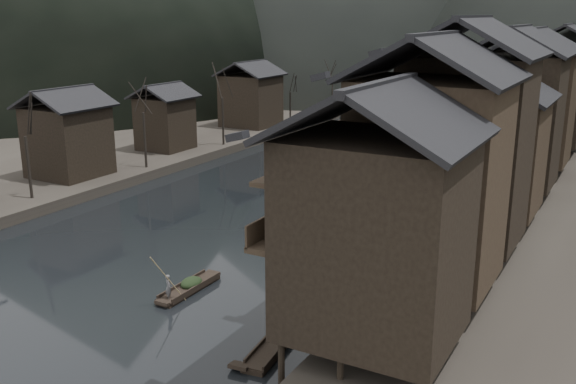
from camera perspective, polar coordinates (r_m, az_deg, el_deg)
The scene contains 12 objects.
water at distance 44.04m, azimuth -10.01°, elevation -5.67°, with size 300.00×300.00×0.00m, color black.
left_bank at distance 95.46m, azimuth -11.35°, elevation 6.16°, with size 40.00×200.00×1.20m, color #2D2823.
stilt_houses at distance 51.86m, azimuth 19.02°, elevation 7.22°, with size 9.00×67.60×15.88m.
left_houses at distance 70.47m, azimuth -12.98°, elevation 6.95°, with size 8.10×53.20×8.73m.
bare_trees at distance 67.79m, azimuth -11.00°, elevation 7.68°, with size 3.94×75.02×7.88m.
moored_sampans at distance 50.96m, azimuth 11.51°, elevation -2.54°, with size 2.48×48.86×0.47m.
midriver_boats at distance 82.97m, azimuth 9.93°, elevation 4.55°, with size 9.66×31.33×0.45m.
stone_bridge at distance 107.38m, azimuth 15.03°, elevation 9.39°, with size 40.00×6.00×9.00m.
hero_sampan at distance 38.59m, azimuth -8.78°, elevation -8.43°, with size 1.13×5.24×0.44m.
cargo_heap at distance 38.54m, azimuth -8.60°, elevation -7.51°, with size 1.15×1.51×0.69m, color black.
boatman at distance 36.89m, azimuth -10.59°, elevation -7.99°, with size 0.56×0.37×1.53m, color #5A5A5C.
bamboo_pole at distance 35.84m, azimuth -10.54°, elevation -4.32°, with size 0.06×0.06×4.20m, color #8C7A51.
Camera 1 is at (26.33, -31.55, 15.82)m, focal length 40.00 mm.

